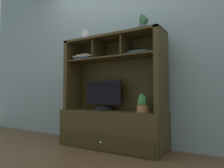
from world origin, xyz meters
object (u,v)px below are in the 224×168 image
object	(u,v)px
magazine_stack_centre	(141,53)
ceramic_vase	(86,36)
potted_orchid	(143,104)
magazine_stack_left	(86,58)
media_console	(112,114)
tv_monitor	(103,97)
potted_succulent	(143,23)

from	to	relation	value
magazine_stack_centre	ceramic_vase	xyz separation A→B (m)	(-0.84, 0.01, 0.33)
potted_orchid	ceramic_vase	world-z (taller)	ceramic_vase
magazine_stack_left	ceramic_vase	bearing A→B (deg)	140.72
media_console	magazine_stack_left	xyz separation A→B (m)	(-0.39, -0.04, 0.75)
tv_monitor	potted_succulent	bearing A→B (deg)	-2.55
tv_monitor	ceramic_vase	bearing A→B (deg)	-178.76
magazine_stack_centre	magazine_stack_left	bearing A→B (deg)	-178.35
tv_monitor	magazine_stack_centre	size ratio (longest dim) A/B	1.67
potted_orchid	potted_succulent	size ratio (longest dim) A/B	0.99
media_console	tv_monitor	size ratio (longest dim) A/B	2.64
potted_orchid	magazine_stack_left	size ratio (longest dim) A/B	0.68
potted_orchid	potted_succulent	distance (m)	0.95
magazine_stack_left	potted_orchid	bearing A→B (deg)	1.58
potted_orchid	magazine_stack_left	world-z (taller)	magazine_stack_left
potted_orchid	potted_succulent	world-z (taller)	potted_succulent
magazine_stack_left	magazine_stack_centre	size ratio (longest dim) A/B	0.97
tv_monitor	ceramic_vase	xyz separation A→B (m)	(-0.30, -0.01, 0.85)
ceramic_vase	potted_orchid	bearing A→B (deg)	-0.98
media_console	ceramic_vase	distance (m)	1.16
media_console	potted_orchid	distance (m)	0.45
potted_succulent	media_console	bearing A→B (deg)	177.10
magazine_stack_centre	ceramic_vase	distance (m)	0.90
magazine_stack_left	magazine_stack_centre	world-z (taller)	magazine_stack_left
media_console	magazine_stack_centre	world-z (taller)	media_console
tv_monitor	potted_orchid	xyz separation A→B (m)	(0.57, -0.02, -0.08)
magazine_stack_centre	potted_succulent	distance (m)	0.35
magazine_stack_left	magazine_stack_centre	distance (m)	0.80
potted_orchid	tv_monitor	bearing A→B (deg)	177.85
potted_orchid	media_console	bearing A→B (deg)	177.63
media_console	magazine_stack_left	distance (m)	0.85
tv_monitor	potted_orchid	distance (m)	0.57
media_console	potted_succulent	bearing A→B (deg)	-2.90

